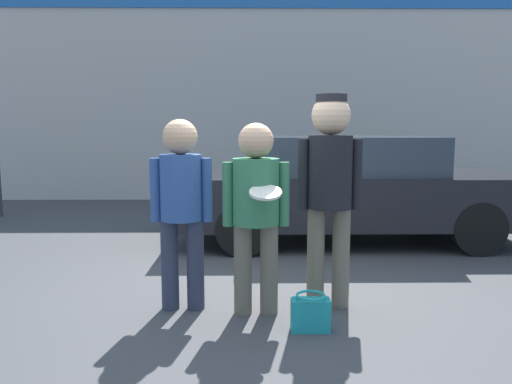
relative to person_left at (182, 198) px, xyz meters
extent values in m
plane|color=#3F3F42|center=(0.58, 0.17, -0.97)|extent=(56.00, 56.00, 0.00)
cube|color=beige|center=(0.58, 6.70, 1.20)|extent=(24.00, 0.18, 4.33)
cube|color=#2666B2|center=(0.58, 6.59, 3.21)|extent=(24.00, 0.04, 0.30)
cylinder|color=#2D3347|center=(-0.11, 0.00, -0.58)|extent=(0.15, 0.15, 0.79)
cylinder|color=#2D3347|center=(0.11, 0.00, -0.58)|extent=(0.15, 0.15, 0.79)
cylinder|color=#2D4C8C|center=(0.00, 0.00, 0.09)|extent=(0.35, 0.35, 0.56)
cylinder|color=#2D4C8C|center=(-0.22, 0.00, 0.07)|extent=(0.09, 0.09, 0.54)
cylinder|color=#2D4C8C|center=(0.22, 0.00, 0.07)|extent=(0.09, 0.09, 0.54)
sphere|color=tan|center=(0.00, 0.00, 0.52)|extent=(0.29, 0.29, 0.29)
cylinder|color=#665B4C|center=(0.52, -0.12, -0.58)|extent=(0.15, 0.15, 0.77)
cylinder|color=#665B4C|center=(0.74, -0.12, -0.58)|extent=(0.15, 0.15, 0.77)
cylinder|color=#33724C|center=(0.63, -0.12, 0.07)|extent=(0.38, 0.38, 0.55)
cylinder|color=#33724C|center=(0.40, -0.12, 0.05)|extent=(0.09, 0.09, 0.53)
cylinder|color=#33724C|center=(0.86, -0.12, 0.05)|extent=(0.09, 0.09, 0.53)
sphere|color=tan|center=(0.63, -0.12, 0.49)|extent=(0.29, 0.29, 0.29)
cylinder|color=silver|center=(0.70, -0.39, 0.10)|extent=(0.25, 0.25, 0.10)
cylinder|color=#665B4C|center=(1.15, 0.02, -0.53)|extent=(0.15, 0.15, 0.88)
cylinder|color=#665B4C|center=(1.37, 0.02, -0.53)|extent=(0.15, 0.15, 0.88)
cylinder|color=black|center=(1.26, 0.02, 0.22)|extent=(0.38, 0.38, 0.62)
cylinder|color=black|center=(1.03, 0.02, 0.20)|extent=(0.09, 0.09, 0.60)
cylinder|color=black|center=(1.49, 0.02, 0.20)|extent=(0.09, 0.09, 0.60)
sphere|color=#DBB28E|center=(1.26, 0.02, 0.70)|extent=(0.33, 0.33, 0.33)
cylinder|color=black|center=(1.26, 0.02, 0.84)|extent=(0.26, 0.26, 0.06)
cube|color=black|center=(1.94, 2.59, -0.36)|extent=(4.67, 1.79, 0.66)
cube|color=#28333D|center=(1.85, 2.59, 0.22)|extent=(2.43, 1.54, 0.50)
cylinder|color=black|center=(3.39, 3.39, -0.64)|extent=(0.67, 0.22, 0.67)
cylinder|color=black|center=(3.39, 1.80, -0.64)|extent=(0.67, 0.22, 0.67)
cylinder|color=black|center=(0.50, 3.39, -0.64)|extent=(0.67, 0.22, 0.67)
cylinder|color=black|center=(0.50, 1.80, -0.64)|extent=(0.67, 0.22, 0.67)
sphere|color=#2D6B33|center=(3.04, 5.96, -0.42)|extent=(1.10, 1.10, 1.10)
cube|color=teal|center=(1.05, -0.49, -0.84)|extent=(0.30, 0.14, 0.25)
torus|color=teal|center=(1.05, -0.49, -0.69)|extent=(0.23, 0.23, 0.02)
camera|label=1|loc=(0.57, -4.19, 0.60)|focal=35.00mm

